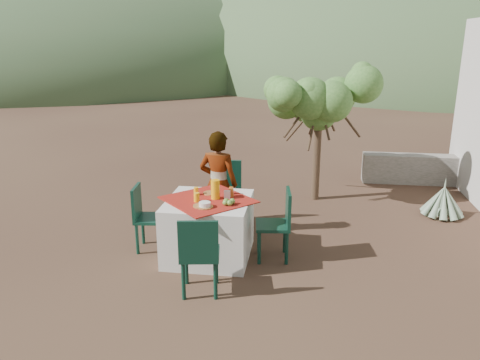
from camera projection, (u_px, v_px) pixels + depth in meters
The scene contains 24 objects.
ground at pixel (212, 247), 6.22m from camera, with size 160.00×160.00×0.00m, color #342018.
table at pixel (209, 228), 5.87m from camera, with size 1.30×1.30×0.76m.
chair_far at pixel (226, 190), 6.84m from camera, with size 0.48×0.48×0.95m.
chair_near at pixel (199, 253), 4.92m from camera, with size 0.48×0.48×0.90m.
chair_left at pixel (145, 215), 6.04m from camera, with size 0.44×0.44×0.86m.
chair_right at pixel (279, 221), 5.77m from camera, with size 0.46×0.46×0.89m.
person at pixel (218, 184), 6.42m from camera, with size 0.54×0.36×1.48m, color #8C6651.
shrub_tree at pixel (323, 107), 7.68m from camera, with size 1.71×1.67×2.01m.
agave at pixel (443, 201), 7.26m from camera, with size 0.66×0.65×0.70m.
stone_wall at pixel (433, 170), 8.87m from camera, with size 2.60×0.35×0.55m, color gray.
hill_near_left at pixel (65, 74), 37.08m from camera, with size 40.00×40.00×16.00m, color #38512D.
hill_near_right at pixel (440, 72), 38.70m from camera, with size 48.00×48.00×20.00m, color #38512D.
hill_far_center at pixel (265, 62), 56.03m from camera, with size 60.00×60.00×24.00m, color gray.
plate_far at pixel (211, 193), 5.96m from camera, with size 0.20×0.20×0.01m, color brown.
plate_near at pixel (201, 206), 5.50m from camera, with size 0.20×0.20×0.01m, color brown.
glass_far at pixel (196, 191), 5.90m from camera, with size 0.06×0.06×0.10m, color #FFAA10.
glass_near at pixel (197, 197), 5.65m from camera, with size 0.07×0.07×0.11m, color #FFAA10.
juice_pitcher at pixel (215, 189), 5.74m from camera, with size 0.11×0.11×0.24m, color #FFAA10.
bowl_plate at pixel (205, 207), 5.48m from camera, with size 0.20×0.20×0.01m, color brown.
white_bowl at pixel (205, 204), 5.47m from camera, with size 0.14×0.14×0.05m, color white.
jar_left at pixel (231, 193), 5.85m from camera, with size 0.06×0.06×0.10m, color #BD6321.
jar_right at pixel (231, 190), 5.95m from camera, with size 0.06×0.06×0.09m, color #BD6321.
napkin_holder at pixel (227, 194), 5.77m from camera, with size 0.08×0.04×0.10m, color white.
fruit_cluster at pixel (228, 202), 5.55m from camera, with size 0.14×0.13×0.07m.
Camera 1 is at (1.18, -5.58, 2.65)m, focal length 35.00 mm.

